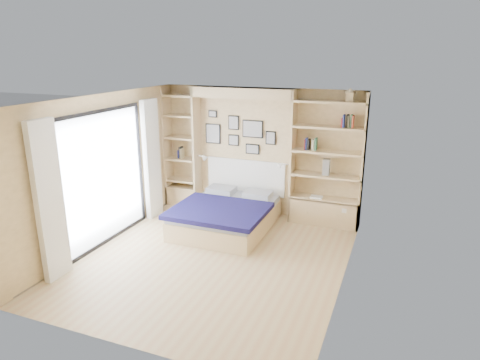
% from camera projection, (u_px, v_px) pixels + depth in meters
% --- Properties ---
extents(ground, '(4.50, 4.50, 0.00)m').
position_uv_depth(ground, '(213.00, 259.00, 6.76)').
color(ground, tan).
rests_on(ground, ground).
extents(room_shell, '(4.50, 4.50, 4.50)m').
position_uv_depth(room_shell, '(228.00, 168.00, 7.94)').
color(room_shell, '#DAB981').
rests_on(room_shell, ground).
extents(bed, '(1.64, 2.02, 1.07)m').
position_uv_depth(bed, '(227.00, 214.00, 7.88)').
color(bed, '#D8BF85').
rests_on(bed, ground).
extents(photo_gallery, '(1.48, 0.02, 0.82)m').
position_uv_depth(photo_gallery, '(238.00, 133.00, 8.43)').
color(photo_gallery, black).
rests_on(photo_gallery, ground).
extents(reading_lamps, '(1.92, 0.12, 0.15)m').
position_uv_depth(reading_lamps, '(241.00, 161.00, 8.33)').
color(reading_lamps, silver).
rests_on(reading_lamps, ground).
extents(shelf_decor, '(3.48, 0.23, 2.03)m').
position_uv_depth(shelf_decor, '(314.00, 135.00, 7.73)').
color(shelf_decor, '#A51E1E').
rests_on(shelf_decor, ground).
extents(deck, '(3.20, 4.00, 0.05)m').
position_uv_depth(deck, '(39.00, 226.00, 8.01)').
color(deck, '#736755').
rests_on(deck, ground).
extents(deck_chair, '(0.64, 0.95, 0.89)m').
position_uv_depth(deck_chair, '(46.00, 203.00, 7.97)').
color(deck_chair, tan).
rests_on(deck_chair, ground).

